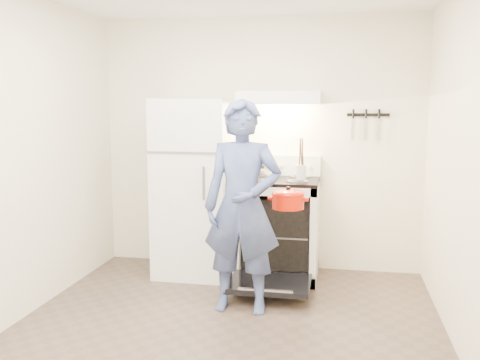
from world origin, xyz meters
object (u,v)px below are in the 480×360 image
at_px(stove_body, 278,230).
at_px(person, 242,207).
at_px(tea_kettle, 256,162).
at_px(refrigerator, 195,187).
at_px(dutch_oven, 288,201).

distance_m(stove_body, person, 0.99).
xyz_separation_m(stove_body, tea_kettle, (-0.23, 0.11, 0.64)).
relative_size(tea_kettle, person, 0.17).
xyz_separation_m(refrigerator, person, (0.63, -0.87, -0.00)).
xyz_separation_m(person, dutch_oven, (0.34, 0.23, 0.01)).
height_order(refrigerator, stove_body, refrigerator).
distance_m(refrigerator, dutch_oven, 1.16).
bearing_deg(person, dutch_oven, 34.71).
xyz_separation_m(stove_body, dutch_oven, (0.16, -0.66, 0.40)).
bearing_deg(refrigerator, person, -54.09).
bearing_deg(stove_body, tea_kettle, 155.12).
height_order(tea_kettle, dutch_oven, tea_kettle).
distance_m(tea_kettle, dutch_oven, 0.89).
bearing_deg(dutch_oven, stove_body, 103.32).
bearing_deg(stove_body, dutch_oven, -76.68).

